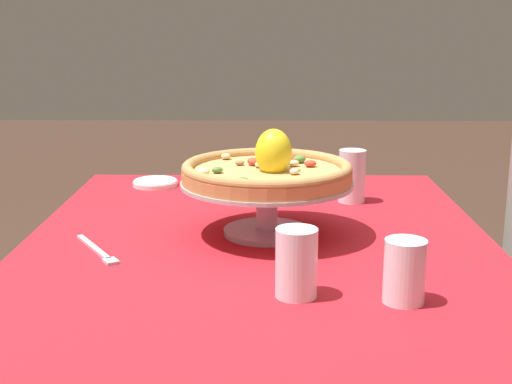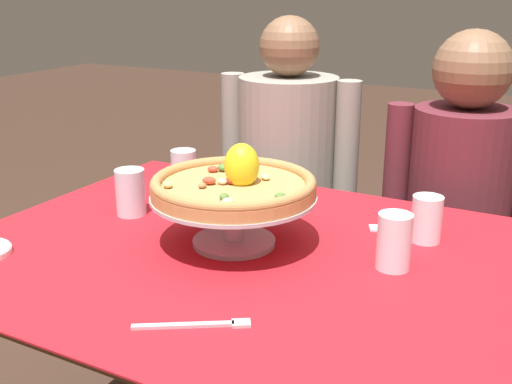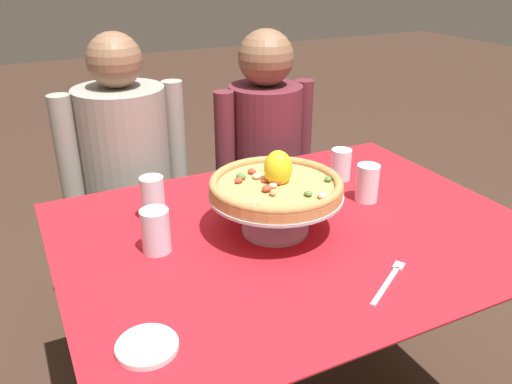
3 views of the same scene
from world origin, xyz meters
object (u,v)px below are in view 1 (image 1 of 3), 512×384
(pizza_stand, at_px, (267,198))
(sugar_packet, at_px, (402,276))
(pizza, at_px, (267,170))
(side_plate, at_px, (155,183))
(water_glass_side_left, at_px, (283,178))
(water_glass_side_right, at_px, (296,266))
(water_glass_back_right, at_px, (404,274))
(water_glass_back_left, at_px, (352,179))
(dinner_fork, at_px, (98,251))

(pizza_stand, relative_size, sugar_packet, 7.27)
(pizza, xyz_separation_m, side_plate, (-0.45, -0.31, -0.13))
(water_glass_side_left, bearing_deg, water_glass_side_right, 0.46)
(water_glass_side_left, relative_size, side_plate, 0.94)
(pizza_stand, relative_size, water_glass_side_left, 3.13)
(water_glass_back_right, relative_size, water_glass_back_left, 0.80)
(water_glass_back_right, xyz_separation_m, dinner_fork, (-0.24, -0.55, -0.04))
(water_glass_back_right, distance_m, side_plate, 0.97)
(pizza_stand, xyz_separation_m, water_glass_back_left, (-0.28, 0.21, -0.02))
(dinner_fork, bearing_deg, side_plate, 177.29)
(pizza, distance_m, water_glass_side_right, 0.36)
(water_glass_back_left, distance_m, water_glass_side_right, 0.65)
(pizza_stand, xyz_separation_m, water_glass_side_right, (0.35, 0.05, -0.03))
(pizza, bearing_deg, dinner_fork, -69.54)
(pizza_stand, relative_size, water_glass_back_right, 3.46)
(pizza, height_order, water_glass_side_left, pizza)
(pizza, relative_size, water_glass_side_right, 3.07)
(pizza_stand, height_order, water_glass_side_right, same)
(water_glass_side_right, bearing_deg, water_glass_side_left, -179.54)
(side_plate, bearing_deg, water_glass_side_right, 24.09)
(water_glass_back_left, bearing_deg, water_glass_side_left, -104.06)
(water_glass_back_left, relative_size, water_glass_side_right, 1.13)
(water_glass_side_right, height_order, water_glass_side_left, same)
(water_glass_back_left, height_order, sugar_packet, water_glass_back_left)
(pizza, bearing_deg, water_glass_back_left, 142.84)
(water_glass_side_left, distance_m, sugar_packet, 0.62)
(pizza, distance_m, dinner_fork, 0.38)
(water_glass_side_right, xyz_separation_m, side_plate, (-0.79, -0.35, -0.04))
(sugar_packet, bearing_deg, water_glass_side_left, -161.23)
(pizza_stand, height_order, side_plate, pizza_stand)
(water_glass_back_right, distance_m, dinner_fork, 0.61)
(water_glass_back_right, relative_size, water_glass_side_right, 0.90)
(water_glass_back_left, height_order, water_glass_side_right, water_glass_back_left)
(dinner_fork, bearing_deg, sugar_packet, 76.93)
(dinner_fork, bearing_deg, water_glass_side_right, 60.00)
(sugar_packet, bearing_deg, side_plate, -142.22)
(water_glass_back_right, bearing_deg, pizza_stand, -148.98)
(water_glass_side_right, bearing_deg, water_glass_back_right, 82.52)
(pizza_stand, bearing_deg, water_glass_back_right, 31.02)
(side_plate, bearing_deg, water_glass_back_right, 32.92)
(pizza, height_order, sugar_packet, pizza)
(sugar_packet, bearing_deg, pizza, -137.11)
(pizza_stand, relative_size, side_plate, 2.95)
(pizza, relative_size, side_plate, 2.90)
(pizza_stand, bearing_deg, pizza, 48.04)
(water_glass_side_left, height_order, side_plate, water_glass_side_left)
(water_glass_side_left, xyz_separation_m, side_plate, (-0.12, -0.35, -0.04))
(pizza_stand, bearing_deg, sugar_packet, 42.91)
(water_glass_back_right, relative_size, sugar_packet, 2.10)
(water_glass_back_right, height_order, water_glass_side_left, water_glass_side_left)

